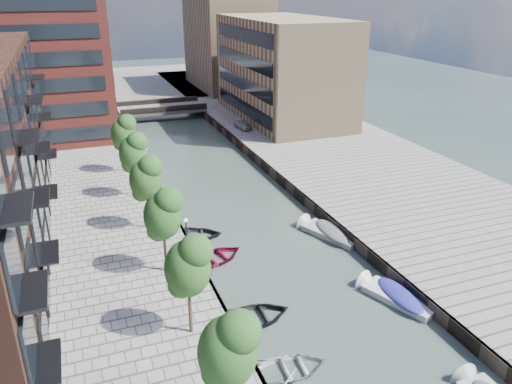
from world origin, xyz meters
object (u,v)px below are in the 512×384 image
motorboat_3 (393,295)px  car (243,125)px  sloop_2 (215,261)px  tree_4 (145,177)px  bridge (161,108)px  tree_2 (187,265)px  motorboat_4 (326,232)px  sloop_1 (252,321)px  sloop_3 (291,372)px  tree_3 (162,213)px  tree_5 (133,151)px  tree_6 (123,131)px  sloop_4 (191,238)px  tree_1 (227,348)px

motorboat_3 → car: 39.86m
sloop_2 → tree_4: bearing=18.5°
tree_4 → sloop_2: tree_4 is taller
bridge → sloop_2: (-4.65, -45.32, -1.39)m
tree_2 → motorboat_4: (13.69, 9.54, -5.08)m
sloop_1 → motorboat_3: (9.47, -0.95, 0.22)m
sloop_1 → motorboat_4: 13.00m
bridge → sloop_3: bridge is taller
tree_3 → sloop_1: tree_3 is taller
tree_5 → tree_6: size_ratio=1.00×
sloop_2 → sloop_4: bearing=-7.2°
car → motorboat_3: bearing=-103.8°
tree_6 → sloop_4: 16.36m
sloop_2 → sloop_3: (0.53, -12.59, 0.00)m
bridge → tree_4: 41.08m
tree_6 → sloop_1: bearing=-81.6°
tree_5 → sloop_2: bearing=-72.6°
sloop_4 → motorboat_4: 11.09m
car → tree_5: bearing=-141.1°
tree_1 → tree_6: same height
tree_1 → tree_6: 35.00m
tree_1 → tree_5: size_ratio=1.00×
sloop_3 → car: bearing=-13.3°
tree_2 → tree_4: 14.00m
sloop_3 → car: 45.34m
bridge → tree_3: size_ratio=2.18×
tree_1 → motorboat_3: 15.97m
tree_3 → motorboat_3: tree_3 is taller
tree_3 → motorboat_4: (13.69, 2.54, -5.08)m
tree_3 → sloop_3: bearing=-68.1°
tree_6 → tree_2: bearing=-90.0°
tree_3 → tree_5: bearing=90.0°
tree_3 → tree_1: bearing=-90.0°
tree_1 → tree_2: (0.00, 7.00, 0.00)m
tree_2 → sloop_4: size_ratio=1.20×
sloop_2 → sloop_3: bearing=165.0°
motorboat_4 → tree_6: bearing=126.6°
car → tree_4: bearing=-132.3°
tree_3 → sloop_1: bearing=-56.9°
sloop_2 → motorboat_4: size_ratio=0.81×
tree_5 → sloop_3: (4.38, -24.91, -5.31)m
tree_1 → sloop_1: 10.31m
tree_6 → motorboat_3: 31.53m
tree_5 → sloop_4: bearing=-69.2°
car → sloop_1: bearing=-117.3°
bridge → motorboat_4: (5.19, -44.46, -1.16)m
tree_4 → tree_6: size_ratio=1.00×
bridge → sloop_2: size_ratio=2.73×
tree_2 → sloop_3: 7.92m
tree_3 → sloop_2: 6.77m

